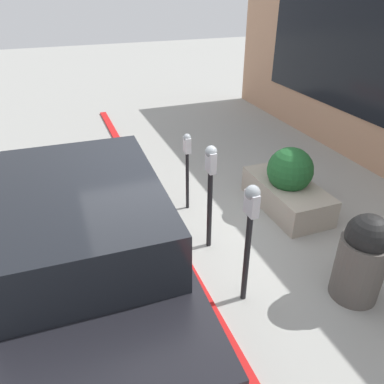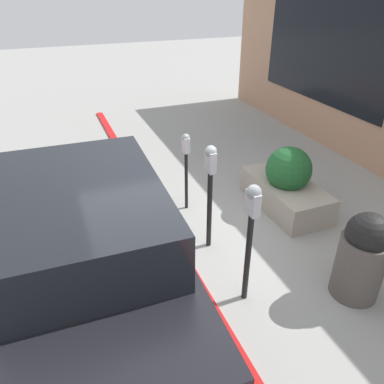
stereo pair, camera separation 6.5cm
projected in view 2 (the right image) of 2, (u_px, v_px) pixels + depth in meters
name	position (u px, v px, depth m)	size (l,w,h in m)	color
ground_plane	(184.00, 251.00, 5.34)	(40.00, 40.00, 0.00)	#999993
curb_strip	(179.00, 252.00, 5.30)	(13.50, 0.16, 0.04)	red
parking_meter_nearest	(251.00, 222.00, 4.03)	(0.19, 0.17, 1.56)	black
parking_meter_second	(210.00, 179.00, 4.94)	(0.19, 0.16, 1.56)	black
parking_meter_middle	(186.00, 157.00, 5.90)	(0.14, 0.12, 1.33)	black
planter_box	(286.00, 185.00, 6.19)	(1.64, 0.82, 1.08)	#A39989
parked_car_front	(86.00, 237.00, 4.33)	(4.77, 2.05, 1.52)	black
trash_bin	(362.00, 256.00, 4.36)	(0.56, 0.56, 1.14)	#514C47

